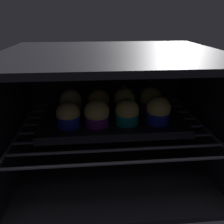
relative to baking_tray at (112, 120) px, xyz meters
The scene contains 11 objects.
oven_cavity 3.32cm from the baking_tray, 90.00° to the left, with size 59.00×47.00×37.00cm.
oven_rack 2.16cm from the baking_tray, 90.00° to the right, with size 54.80×42.00×0.80cm.
baking_tray is the anchor object (origin of this frame).
muffin_row0_col0 13.81cm from the baking_tray, 161.54° to the right, with size 6.72×6.72×7.25cm.
muffin_row0_col1 7.60cm from the baking_tray, 136.03° to the right, with size 7.06×7.06×7.75cm.
muffin_row0_col2 6.92cm from the baking_tray, 45.31° to the right, with size 6.81×6.81×7.77cm.
muffin_row0_col3 14.29cm from the baking_tray, 18.47° to the right, with size 6.96×6.96×8.07cm.
muffin_row1_col0 13.99cm from the baking_tray, 160.83° to the left, with size 6.89×6.89×8.14cm.
muffin_row1_col1 7.12cm from the baking_tray, 131.31° to the left, with size 6.82×6.82×7.81cm.
muffin_row1_col2 7.58cm from the baking_tray, 45.41° to the left, with size 6.77×6.77×8.65cm.
muffin_row1_col3 14.31cm from the baking_tray, 19.85° to the left, with size 7.00×7.00×8.04cm.
Camera 1 is at (-5.73, -39.17, 44.17)cm, focal length 36.53 mm.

